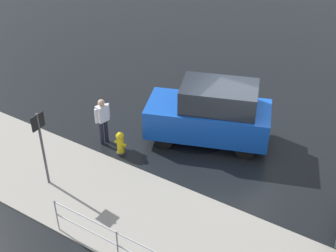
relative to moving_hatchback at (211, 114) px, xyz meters
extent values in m
plane|color=black|center=(-0.89, -0.09, -1.03)|extent=(60.00, 60.00, 0.00)
cube|color=gray|center=(-0.89, 4.11, -1.01)|extent=(24.00, 3.20, 0.04)
cube|color=blue|center=(0.08, 0.03, -0.23)|extent=(4.25, 2.93, 0.99)
cube|color=#1E232B|center=(-0.21, -0.08, 0.65)|extent=(2.71, 2.21, 0.77)
cylinder|color=black|center=(1.05, 1.14, -0.73)|extent=(0.64, 0.41, 0.60)
cylinder|color=black|center=(1.54, -0.20, -0.73)|extent=(0.64, 0.41, 0.60)
cylinder|color=black|center=(-1.37, 0.26, -0.73)|extent=(0.64, 0.41, 0.60)
cylinder|color=black|center=(-0.88, -1.08, -0.73)|extent=(0.64, 0.41, 0.60)
cylinder|color=gold|center=(2.03, 2.13, -0.72)|extent=(0.22, 0.22, 0.62)
sphere|color=gold|center=(2.03, 2.13, -0.35)|extent=(0.26, 0.26, 0.26)
cylinder|color=gold|center=(1.87, 2.13, -0.64)|extent=(0.10, 0.09, 0.09)
cylinder|color=gold|center=(2.19, 2.13, -0.64)|extent=(0.10, 0.09, 0.09)
cylinder|color=#2D2D2D|center=(2.03, 2.13, -1.00)|extent=(0.31, 0.31, 0.06)
cube|color=silver|center=(2.84, 1.94, 0.10)|extent=(0.32, 0.41, 0.55)
sphere|color=tan|center=(2.84, 1.94, 0.48)|extent=(0.22, 0.22, 0.22)
cylinder|color=#1E1E2D|center=(2.81, 1.85, -0.60)|extent=(0.13, 0.13, 0.85)
cylinder|color=#1E1E2D|center=(2.86, 2.03, -0.60)|extent=(0.13, 0.13, 0.85)
cylinder|color=silver|center=(2.78, 1.71, 0.10)|extent=(0.09, 0.09, 0.50)
cylinder|color=silver|center=(2.89, 2.17, 0.10)|extent=(0.09, 0.09, 0.50)
cylinder|color=#B7BABF|center=(-0.51, 5.62, -0.50)|extent=(0.04, 0.04, 1.05)
cylinder|color=#B7BABF|center=(1.41, 5.62, -0.50)|extent=(0.04, 0.04, 1.05)
cylinder|color=#4C4C51|center=(2.94, 4.40, 0.17)|extent=(0.07, 0.07, 2.40)
cube|color=black|center=(2.94, 4.40, 1.12)|extent=(0.04, 0.44, 0.44)
cylinder|color=black|center=(0.73, -0.32, -1.02)|extent=(2.90, 2.90, 0.01)
camera|label=1|loc=(-5.49, 11.34, 7.97)|focal=50.00mm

